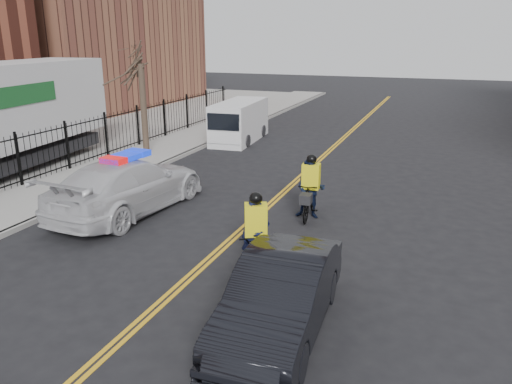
{
  "coord_description": "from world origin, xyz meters",
  "views": [
    {
      "loc": [
        5.16,
        -9.1,
        5.34
      ],
      "look_at": [
        0.55,
        2.85,
        1.3
      ],
      "focal_mm": 35.0,
      "sensor_mm": 36.0,
      "label": 1
    }
  ],
  "objects_px": {
    "dark_sedan": "(280,296)",
    "cargo_van": "(239,122)",
    "police_cruiser": "(128,185)",
    "cyclist_far": "(310,193)",
    "cyclist_near": "(256,245)"
  },
  "relations": [
    {
      "from": "cargo_van",
      "to": "cyclist_far",
      "type": "relative_size",
      "value": 2.51
    },
    {
      "from": "dark_sedan",
      "to": "cargo_van",
      "type": "height_order",
      "value": "cargo_van"
    },
    {
      "from": "cyclist_far",
      "to": "police_cruiser",
      "type": "bearing_deg",
      "value": -169.1
    },
    {
      "from": "dark_sedan",
      "to": "cargo_van",
      "type": "bearing_deg",
      "value": 112.76
    },
    {
      "from": "police_cruiser",
      "to": "cyclist_far",
      "type": "relative_size",
      "value": 3.02
    },
    {
      "from": "police_cruiser",
      "to": "cyclist_near",
      "type": "xyz_separation_m",
      "value": [
        5.24,
        -2.49,
        -0.18
      ]
    },
    {
      "from": "cargo_van",
      "to": "cyclist_near",
      "type": "distance_m",
      "value": 15.2
    },
    {
      "from": "cargo_van",
      "to": "cyclist_near",
      "type": "bearing_deg",
      "value": -69.94
    },
    {
      "from": "police_cruiser",
      "to": "dark_sedan",
      "type": "distance_m",
      "value": 8.05
    },
    {
      "from": "police_cruiser",
      "to": "dark_sedan",
      "type": "height_order",
      "value": "police_cruiser"
    },
    {
      "from": "dark_sedan",
      "to": "cyclist_far",
      "type": "xyz_separation_m",
      "value": [
        -1.09,
        6.15,
        0.04
      ]
    },
    {
      "from": "police_cruiser",
      "to": "cyclist_far",
      "type": "height_order",
      "value": "cyclist_far"
    },
    {
      "from": "cyclist_near",
      "to": "cargo_van",
      "type": "bearing_deg",
      "value": 90.71
    },
    {
      "from": "police_cruiser",
      "to": "cyclist_near",
      "type": "relative_size",
      "value": 2.87
    },
    {
      "from": "cargo_van",
      "to": "police_cruiser",
      "type": "bearing_deg",
      "value": -89.08
    }
  ]
}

